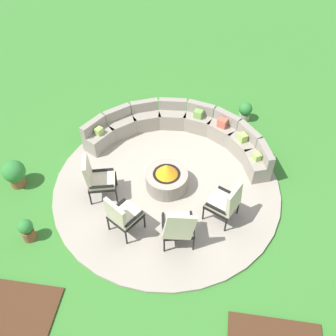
{
  "coord_description": "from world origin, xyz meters",
  "views": [
    {
      "loc": [
        0.86,
        -5.67,
        6.78
      ],
      "look_at": [
        0.0,
        0.2,
        0.45
      ],
      "focal_mm": 41.35,
      "sensor_mm": 36.0,
      "label": 1
    }
  ],
  "objects_px": {
    "lounge_chair_front_left": "(97,178)",
    "lounge_chair_back_right": "(226,202)",
    "curved_stone_bench": "(182,131)",
    "lounge_chair_back_left": "(178,226)",
    "lounge_chair_front_right": "(122,215)",
    "potted_plant_1": "(245,111)",
    "potted_plant_0": "(27,230)",
    "fire_pit": "(167,178)",
    "potted_plant_2": "(14,173)"
  },
  "relations": [
    {
      "from": "lounge_chair_front_left",
      "to": "potted_plant_0",
      "type": "distance_m",
      "value": 1.74
    },
    {
      "from": "fire_pit",
      "to": "lounge_chair_back_right",
      "type": "relative_size",
      "value": 0.94
    },
    {
      "from": "potted_plant_0",
      "to": "potted_plant_1",
      "type": "xyz_separation_m",
      "value": [
        4.29,
        4.46,
        -0.01
      ]
    },
    {
      "from": "lounge_chair_front_left",
      "to": "potted_plant_2",
      "type": "distance_m",
      "value": 1.98
    },
    {
      "from": "lounge_chair_front_right",
      "to": "lounge_chair_back_right",
      "type": "height_order",
      "value": "lounge_chair_front_right"
    },
    {
      "from": "potted_plant_2",
      "to": "lounge_chair_front_left",
      "type": "bearing_deg",
      "value": -2.35
    },
    {
      "from": "fire_pit",
      "to": "potted_plant_0",
      "type": "height_order",
      "value": "fire_pit"
    },
    {
      "from": "curved_stone_bench",
      "to": "lounge_chair_back_right",
      "type": "relative_size",
      "value": 4.52
    },
    {
      "from": "lounge_chair_front_right",
      "to": "potted_plant_1",
      "type": "xyz_separation_m",
      "value": [
        2.41,
        4.05,
        -0.32
      ]
    },
    {
      "from": "fire_pit",
      "to": "potted_plant_0",
      "type": "xyz_separation_m",
      "value": [
        -2.57,
        -1.75,
        -0.02
      ]
    },
    {
      "from": "lounge_chair_front_right",
      "to": "potted_plant_1",
      "type": "bearing_deg",
      "value": 91.63
    },
    {
      "from": "lounge_chair_front_left",
      "to": "potted_plant_2",
      "type": "relative_size",
      "value": 1.61
    },
    {
      "from": "lounge_chair_front_left",
      "to": "lounge_chair_back_right",
      "type": "bearing_deg",
      "value": 70.64
    },
    {
      "from": "fire_pit",
      "to": "lounge_chair_front_right",
      "type": "height_order",
      "value": "lounge_chair_front_right"
    },
    {
      "from": "curved_stone_bench",
      "to": "lounge_chair_back_left",
      "type": "xyz_separation_m",
      "value": [
        0.29,
        -3.04,
        0.26
      ]
    },
    {
      "from": "fire_pit",
      "to": "curved_stone_bench",
      "type": "distance_m",
      "value": 1.61
    },
    {
      "from": "lounge_chair_front_right",
      "to": "lounge_chair_back_left",
      "type": "bearing_deg",
      "value": 26.93
    },
    {
      "from": "lounge_chair_front_right",
      "to": "potted_plant_0",
      "type": "xyz_separation_m",
      "value": [
        -1.88,
        -0.41,
        -0.31
      ]
    },
    {
      "from": "potted_plant_0",
      "to": "fire_pit",
      "type": "bearing_deg",
      "value": 34.15
    },
    {
      "from": "fire_pit",
      "to": "lounge_chair_back_right",
      "type": "height_order",
      "value": "lounge_chair_back_right"
    },
    {
      "from": "lounge_chair_front_left",
      "to": "lounge_chair_front_right",
      "type": "distance_m",
      "value": 1.14
    },
    {
      "from": "fire_pit",
      "to": "lounge_chair_front_right",
      "type": "relative_size",
      "value": 0.87
    },
    {
      "from": "fire_pit",
      "to": "lounge_chair_front_right",
      "type": "xyz_separation_m",
      "value": [
        -0.69,
        -1.33,
        0.28
      ]
    },
    {
      "from": "lounge_chair_back_right",
      "to": "potted_plant_2",
      "type": "bearing_deg",
      "value": 112.21
    },
    {
      "from": "lounge_chair_front_left",
      "to": "lounge_chair_back_right",
      "type": "distance_m",
      "value": 2.77
    },
    {
      "from": "lounge_chair_front_left",
      "to": "potted_plant_1",
      "type": "distance_m",
      "value": 4.49
    },
    {
      "from": "potted_plant_0",
      "to": "potted_plant_1",
      "type": "bearing_deg",
      "value": 46.11
    },
    {
      "from": "potted_plant_0",
      "to": "lounge_chair_front_right",
      "type": "bearing_deg",
      "value": 12.36
    },
    {
      "from": "lounge_chair_back_left",
      "to": "lounge_chair_back_right",
      "type": "relative_size",
      "value": 1.12
    },
    {
      "from": "curved_stone_bench",
      "to": "potted_plant_2",
      "type": "relative_size",
      "value": 6.61
    },
    {
      "from": "curved_stone_bench",
      "to": "potted_plant_1",
      "type": "xyz_separation_m",
      "value": [
        1.57,
        1.11,
        -0.06
      ]
    },
    {
      "from": "curved_stone_bench",
      "to": "lounge_chair_back_right",
      "type": "bearing_deg",
      "value": -62.99
    },
    {
      "from": "fire_pit",
      "to": "potted_plant_0",
      "type": "bearing_deg",
      "value": -145.85
    },
    {
      "from": "lounge_chair_back_right",
      "to": "potted_plant_1",
      "type": "relative_size",
      "value": 1.86
    },
    {
      "from": "lounge_chair_front_right",
      "to": "potted_plant_1",
      "type": "relative_size",
      "value": 2.0
    },
    {
      "from": "curved_stone_bench",
      "to": "lounge_chair_front_right",
      "type": "bearing_deg",
      "value": -106.03
    },
    {
      "from": "fire_pit",
      "to": "potted_plant_2",
      "type": "xyz_separation_m",
      "value": [
        -3.4,
        -0.39,
        0.05
      ]
    },
    {
      "from": "curved_stone_bench",
      "to": "lounge_chair_front_left",
      "type": "distance_m",
      "value": 2.62
    },
    {
      "from": "fire_pit",
      "to": "potted_plant_0",
      "type": "distance_m",
      "value": 3.11
    },
    {
      "from": "potted_plant_1",
      "to": "potted_plant_2",
      "type": "height_order",
      "value": "potted_plant_2"
    },
    {
      "from": "curved_stone_bench",
      "to": "lounge_chair_back_right",
      "type": "xyz_separation_m",
      "value": [
        1.17,
        -2.3,
        0.24
      ]
    },
    {
      "from": "fire_pit",
      "to": "lounge_chair_front_left",
      "type": "bearing_deg",
      "value": -161.94
    },
    {
      "from": "lounge_chair_front_left",
      "to": "potted_plant_2",
      "type": "bearing_deg",
      "value": -106.88
    },
    {
      "from": "lounge_chair_front_left",
      "to": "lounge_chair_back_right",
      "type": "height_order",
      "value": "lounge_chair_front_left"
    },
    {
      "from": "lounge_chair_front_left",
      "to": "potted_plant_2",
      "type": "xyz_separation_m",
      "value": [
        -1.96,
        0.08,
        -0.24
      ]
    },
    {
      "from": "potted_plant_1",
      "to": "curved_stone_bench",
      "type": "bearing_deg",
      "value": -144.61
    },
    {
      "from": "lounge_chair_back_left",
      "to": "potted_plant_2",
      "type": "distance_m",
      "value": 3.99
    },
    {
      "from": "curved_stone_bench",
      "to": "potted_plant_2",
      "type": "height_order",
      "value": "curved_stone_bench"
    },
    {
      "from": "lounge_chair_front_left",
      "to": "potted_plant_1",
      "type": "height_order",
      "value": "lounge_chair_front_left"
    },
    {
      "from": "lounge_chair_front_right",
      "to": "potted_plant_2",
      "type": "xyz_separation_m",
      "value": [
        -2.71,
        0.95,
        -0.23
      ]
    }
  ]
}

